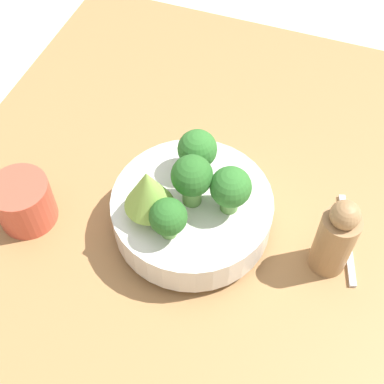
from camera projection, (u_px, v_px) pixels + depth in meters
ground_plane at (169, 246)px, 0.85m from camera, size 6.00×6.00×0.00m
table at (169, 240)px, 0.84m from camera, size 1.12×0.80×0.03m
bowl at (192, 212)px, 0.80m from camera, size 0.24×0.24×0.07m
broccoli_floret_left at (168, 218)px, 0.71m from camera, size 0.05×0.05×0.07m
broccoli_floret_front at (231, 188)px, 0.73m from camera, size 0.06×0.06×0.08m
broccoli_floret_center at (192, 178)px, 0.73m from camera, size 0.06×0.06×0.09m
broccoli_floret_right at (197, 150)px, 0.78m from camera, size 0.06×0.06×0.08m
romanesco_piece_far at (148, 191)px, 0.72m from camera, size 0.07×0.07×0.09m
cup at (24, 202)px, 0.81m from camera, size 0.09×0.09×0.08m
pepper_mill at (336, 238)px, 0.74m from camera, size 0.05×0.05×0.15m
fork at (347, 239)px, 0.82m from camera, size 0.16×0.05×0.01m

